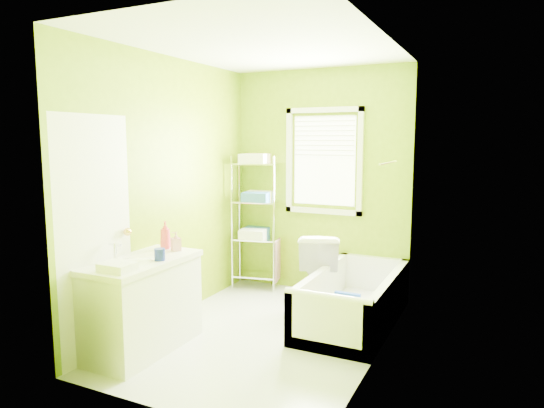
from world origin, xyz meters
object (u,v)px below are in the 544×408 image
at_px(toilet, 319,266).
at_px(wire_shelf_unit, 257,206).
at_px(bathtub, 353,307).
at_px(vanity, 142,302).

relative_size(toilet, wire_shelf_unit, 0.48).
height_order(bathtub, wire_shelf_unit, wire_shelf_unit).
xyz_separation_m(toilet, vanity, (-0.92, -1.87, 0.03)).
xyz_separation_m(vanity, wire_shelf_unit, (0.06, 2.03, 0.57)).
xyz_separation_m(toilet, wire_shelf_unit, (-0.86, 0.16, 0.60)).
bearing_deg(bathtub, toilet, 136.37).
relative_size(bathtub, vanity, 1.56).
relative_size(bathtub, toilet, 2.10).
bearing_deg(wire_shelf_unit, bathtub, -25.71).
relative_size(vanity, wire_shelf_unit, 0.65).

